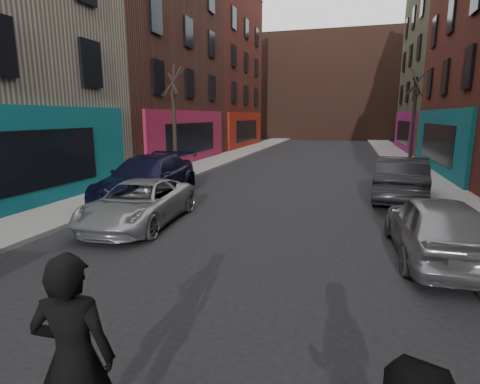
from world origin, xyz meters
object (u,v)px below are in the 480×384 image
Objects in this scene: tree_left_far at (174,111)px; parked_right_far at (436,227)px; parked_left_end at (147,178)px; parked_right_end at (400,178)px; skateboarder at (74,360)px; parked_left_far at (139,203)px; tree_right_far at (414,109)px.

parked_right_far is (10.80, -9.29, -2.64)m from tree_left_far.
tree_left_far is 1.13× the size of parked_left_end.
tree_left_far reaches higher than parked_right_far.
parked_left_end is at bearing -74.42° from tree_left_far.
parked_left_end reaches higher than parked_right_end.
tree_left_far is at bearing -9.24° from parked_right_end.
parked_left_end is at bearing -22.77° from parked_right_far.
tree_left_far reaches higher than parked_left_end.
tree_left_far reaches higher than skateboarder.
parked_right_far is at bearing -24.80° from parked_left_end.
parked_left_far is at bearing -78.08° from skateboarder.
parked_left_end is at bearing -132.61° from tree_right_far.
parked_left_end is 9.86m from parked_right_far.
parked_left_far is 7.98m from skateboarder.
parked_right_end is (7.80, 5.68, 0.19)m from parked_left_far.
parked_right_end is 2.56× the size of skateboarder.
parked_right_far is 0.86× the size of parked_right_end.
tree_right_far is 22.67m from skateboarder.
parked_left_far is 0.92× the size of parked_right_end.
parked_left_far is at bearing -68.38° from parked_left_end.
tree_right_far is 16.18m from parked_left_end.
parked_right_end reaches higher than parked_right_far.
skateboarder is at bearing 55.74° from parked_right_far.
tree_right_far reaches higher than skateboarder.
tree_left_far is 14.49m from parked_right_far.
tree_left_far is 0.96× the size of tree_right_far.
skateboarder is (5.04, -10.05, 0.24)m from parked_left_end.
parked_left_end reaches higher than parked_right_far.
parked_right_far is at bearing -137.88° from skateboarder.
parked_right_far is at bearing -95.97° from tree_right_far.
skateboarder reaches higher than parked_left_far.
tree_right_far reaches higher than parked_right_end.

